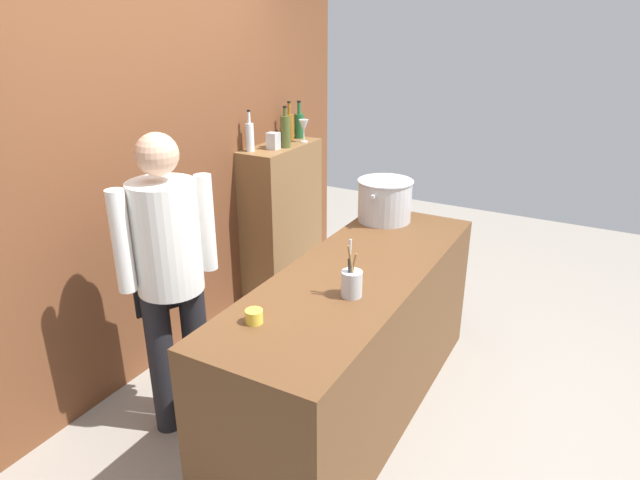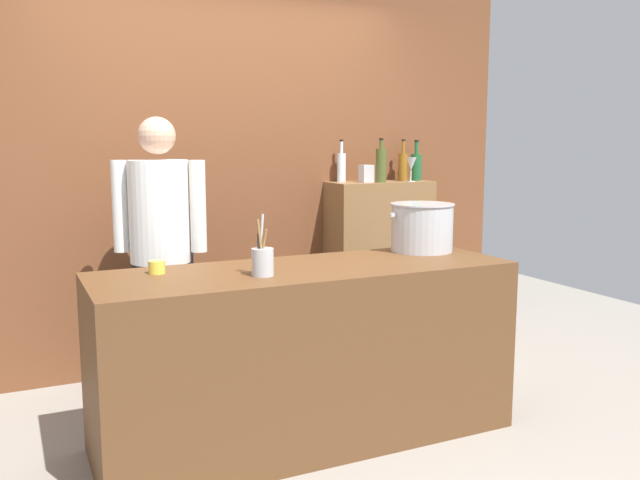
{
  "view_description": "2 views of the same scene",
  "coord_description": "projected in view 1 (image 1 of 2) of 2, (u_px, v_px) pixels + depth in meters",
  "views": [
    {
      "loc": [
        -2.45,
        -1.13,
        2.17
      ],
      "look_at": [
        0.18,
        0.32,
        0.95
      ],
      "focal_mm": 31.15,
      "sensor_mm": 36.0,
      "label": 1
    },
    {
      "loc": [
        -1.35,
        -3.0,
        1.53
      ],
      "look_at": [
        0.2,
        0.26,
        0.99
      ],
      "focal_mm": 37.65,
      "sensor_mm": 36.0,
      "label": 2
    }
  ],
  "objects": [
    {
      "name": "wine_bottle_clear",
      "position": [
        250.0,
        136.0,
        4.06
      ],
      "size": [
        0.06,
        0.06,
        0.3
      ],
      "color": "silver",
      "rests_on": "bar_cabinet"
    },
    {
      "name": "wine_bottle_olive",
      "position": [
        285.0,
        131.0,
        4.17
      ],
      "size": [
        0.08,
        0.08,
        0.31
      ],
      "color": "#475123",
      "rests_on": "bar_cabinet"
    },
    {
      "name": "utensil_crock",
      "position": [
        352.0,
        283.0,
        2.67
      ],
      "size": [
        0.1,
        0.1,
        0.29
      ],
      "color": "#B7BABF",
      "rests_on": "prep_counter"
    },
    {
      "name": "brick_back_panel",
      "position": [
        150.0,
        134.0,
        3.37
      ],
      "size": [
        4.4,
        0.1,
        3.0
      ],
      "primitive_type": "cube",
      "color": "brown",
      "rests_on": "ground_plane"
    },
    {
      "name": "wine_glass_tall",
      "position": [
        304.0,
        126.0,
        4.36
      ],
      "size": [
        0.08,
        0.08,
        0.18
      ],
      "color": "silver",
      "rests_on": "bar_cabinet"
    },
    {
      "name": "prep_counter",
      "position": [
        354.0,
        342.0,
        3.14
      ],
      "size": [
        2.11,
        0.7,
        0.9
      ],
      "primitive_type": "cube",
      "color": "brown",
      "rests_on": "ground_plane"
    },
    {
      "name": "bar_cabinet",
      "position": [
        282.0,
        220.0,
        4.52
      ],
      "size": [
        0.76,
        0.32,
        1.23
      ],
      "primitive_type": "cube",
      "color": "brown",
      "rests_on": "ground_plane"
    },
    {
      "name": "butter_jar",
      "position": [
        254.0,
        316.0,
        2.45
      ],
      "size": [
        0.08,
        0.08,
        0.06
      ],
      "primitive_type": "cylinder",
      "color": "yellow",
      "rests_on": "prep_counter"
    },
    {
      "name": "chef",
      "position": [
        169.0,
        267.0,
        2.85
      ],
      "size": [
        0.49,
        0.41,
        1.66
      ],
      "rotation": [
        0.0,
        0.0,
        2.7
      ],
      "color": "black",
      "rests_on": "ground_plane"
    },
    {
      "name": "wine_bottle_green",
      "position": [
        299.0,
        125.0,
        4.51
      ],
      "size": [
        0.08,
        0.08,
        0.3
      ],
      "color": "#1E592D",
      "rests_on": "bar_cabinet"
    },
    {
      "name": "stockpot_large",
      "position": [
        385.0,
        200.0,
        3.65
      ],
      "size": [
        0.42,
        0.37,
        0.27
      ],
      "color": "#B7BABF",
      "rests_on": "prep_counter"
    },
    {
      "name": "spice_tin_silver",
      "position": [
        273.0,
        141.0,
        4.15
      ],
      "size": [
        0.08,
        0.08,
        0.12
      ],
      "primitive_type": "cube",
      "color": "#B2B2B7",
      "rests_on": "bar_cabinet"
    },
    {
      "name": "wine_bottle_amber",
      "position": [
        289.0,
        126.0,
        4.45
      ],
      "size": [
        0.07,
        0.07,
        0.3
      ],
      "color": "#8C5919",
      "rests_on": "bar_cabinet"
    },
    {
      "name": "ground_plane",
      "position": [
        352.0,
        407.0,
        3.31
      ],
      "size": [
        8.0,
        8.0,
        0.0
      ],
      "primitive_type": "plane",
      "color": "gray"
    }
  ]
}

